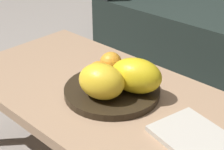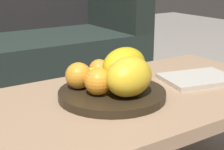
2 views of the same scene
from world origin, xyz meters
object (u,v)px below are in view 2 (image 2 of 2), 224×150
object	(u,v)px
fruit_bowl	(112,94)
orange_right	(78,76)
banana_bunch	(97,77)
coffee_table	(118,110)
melon_large_front	(130,76)
orange_front	(98,81)
orange_left	(99,70)
magazine	(198,78)
melon_smaller_beside	(124,66)

from	to	relation	value
fruit_bowl	orange_right	distance (m)	0.12
orange_right	banana_bunch	distance (m)	0.07
coffee_table	banana_bunch	distance (m)	0.12
coffee_table	banana_bunch	size ratio (longest dim) A/B	7.74
coffee_table	fruit_bowl	xyz separation A→B (m)	(-0.02, 0.01, 0.05)
melon_large_front	orange_right	size ratio (longest dim) A/B	1.89
orange_front	coffee_table	bearing A→B (deg)	-0.53
orange_front	orange_left	xyz separation A→B (m)	(0.08, 0.12, -0.01)
melon_large_front	magazine	xyz separation A→B (m)	(0.34, 0.04, -0.08)
melon_smaller_beside	orange_front	bearing A→B (deg)	-159.92
coffee_table	melon_large_front	size ratio (longest dim) A/B	7.79
banana_bunch	magazine	distance (m)	0.38
banana_bunch	melon_smaller_beside	bearing A→B (deg)	-19.45
orange_front	magazine	distance (m)	0.42
orange_left	orange_right	size ratio (longest dim) A/B	0.85
melon_smaller_beside	orange_right	size ratio (longest dim) A/B	2.12
orange_left	melon_smaller_beside	bearing A→B (deg)	-56.85
orange_right	melon_large_front	bearing A→B (deg)	-55.73
melon_large_front	orange_left	distance (m)	0.18
melon_smaller_beside	banana_bunch	distance (m)	0.10
fruit_bowl	orange_right	xyz separation A→B (m)	(-0.08, 0.08, 0.05)
orange_right	orange_left	bearing A→B (deg)	21.76
coffee_table	melon_large_front	bearing A→B (deg)	-85.46
melon_large_front	melon_smaller_beside	world-z (taller)	same
fruit_bowl	orange_left	bearing A→B (deg)	78.18
orange_front	melon_large_front	bearing A→B (deg)	-37.78
melon_large_front	magazine	size ratio (longest dim) A/B	0.63
melon_smaller_beside	magazine	distance (m)	0.30
fruit_bowl	orange_front	distance (m)	0.08
fruit_bowl	melon_large_front	distance (m)	0.10
orange_right	banana_bunch	bearing A→B (deg)	-4.87
orange_left	magazine	size ratio (longest dim) A/B	0.29
fruit_bowl	orange_right	size ratio (longest dim) A/B	4.02
coffee_table	melon_smaller_beside	distance (m)	0.15
melon_large_front	orange_left	size ratio (longest dim) A/B	2.22
orange_left	magazine	world-z (taller)	orange_left
magazine	orange_front	bearing A→B (deg)	-169.14
orange_right	fruit_bowl	bearing A→B (deg)	-44.44
melon_large_front	magazine	world-z (taller)	melon_large_front
melon_large_front	melon_smaller_beside	size ratio (longest dim) A/B	0.89
coffee_table	melon_large_front	xyz separation A→B (m)	(0.00, -0.06, 0.13)
orange_right	magazine	size ratio (longest dim) A/B	0.34
melon_smaller_beside	banana_bunch	size ratio (longest dim) A/B	1.11
orange_left	fruit_bowl	bearing A→B (deg)	-101.82
fruit_bowl	melon_smaller_beside	xyz separation A→B (m)	(0.07, 0.04, 0.07)
banana_bunch	orange_right	bearing A→B (deg)	175.13
magazine	orange_left	bearing A→B (deg)	170.28
coffee_table	melon_large_front	distance (m)	0.14
orange_front	orange_right	world-z (taller)	same
fruit_bowl	orange_left	xyz separation A→B (m)	(0.02, 0.12, 0.05)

